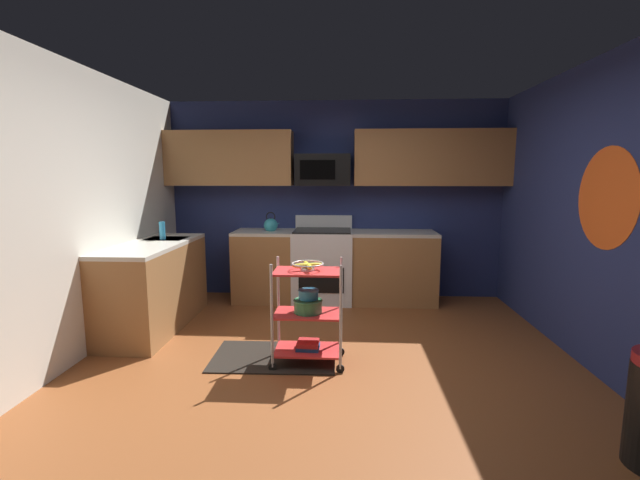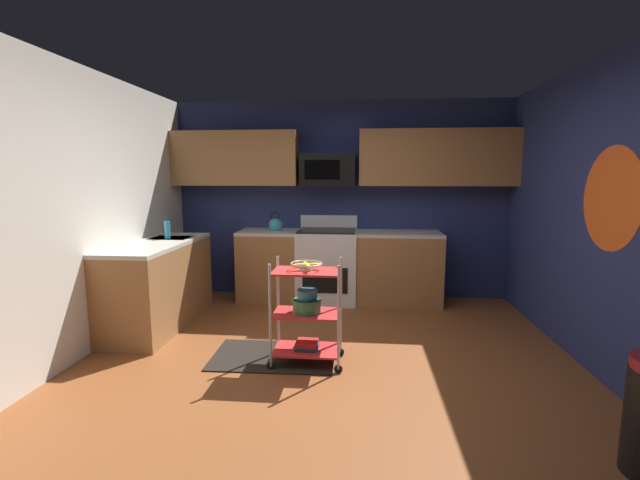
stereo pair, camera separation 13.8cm
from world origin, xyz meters
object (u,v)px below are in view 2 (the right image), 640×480
at_px(rolling_cart, 307,313).
at_px(mixing_bowl_small, 307,294).
at_px(dish_soap_bottle, 167,230).
at_px(fruit_bowl, 307,265).
at_px(mixing_bowl_large, 307,306).
at_px(kettle, 276,225).
at_px(microwave, 328,170).
at_px(oven_range, 327,265).
at_px(book_stack, 307,345).

relative_size(rolling_cart, mixing_bowl_small, 5.03).
bearing_deg(dish_soap_bottle, mixing_bowl_small, -31.86).
xyz_separation_m(fruit_bowl, mixing_bowl_large, (0.00, 0.00, -0.36)).
height_order(fruit_bowl, dish_soap_bottle, dish_soap_bottle).
distance_m(rolling_cart, kettle, 2.11).
xyz_separation_m(microwave, fruit_bowl, (-0.02, -2.04, -0.82)).
bearing_deg(oven_range, book_stack, -90.72).
xyz_separation_m(microwave, rolling_cart, (-0.02, -2.04, -1.25)).
height_order(oven_range, mixing_bowl_small, oven_range).
distance_m(rolling_cart, fruit_bowl, 0.42).
relative_size(fruit_bowl, mixing_bowl_small, 1.49).
relative_size(rolling_cart, book_stack, 4.51).
xyz_separation_m(rolling_cart, kettle, (-0.65, 1.93, 0.54)).
height_order(mixing_bowl_large, dish_soap_bottle, dish_soap_bottle).
height_order(oven_range, mixing_bowl_large, oven_range).
bearing_deg(microwave, rolling_cart, -90.67).
bearing_deg(mixing_bowl_small, dish_soap_bottle, 148.14).
height_order(fruit_bowl, mixing_bowl_large, fruit_bowl).
relative_size(mixing_bowl_small, dish_soap_bottle, 0.91).
bearing_deg(oven_range, mixing_bowl_large, -90.70).
bearing_deg(book_stack, kettle, 108.49).
bearing_deg(fruit_bowl, rolling_cart, 0.00).
height_order(microwave, kettle, microwave).
height_order(fruit_bowl, kettle, kettle).
relative_size(rolling_cart, kettle, 3.47).
height_order(oven_range, kettle, kettle).
distance_m(oven_range, mixing_bowl_small, 1.92).
height_order(book_stack, dish_soap_bottle, dish_soap_bottle).
xyz_separation_m(oven_range, rolling_cart, (-0.02, -1.94, -0.03)).
bearing_deg(mixing_bowl_large, oven_range, 89.30).
height_order(mixing_bowl_small, kettle, kettle).
xyz_separation_m(fruit_bowl, kettle, (-0.65, 1.93, 0.12)).
height_order(oven_range, fruit_bowl, oven_range).
relative_size(book_stack, dish_soap_bottle, 1.02).
relative_size(microwave, dish_soap_bottle, 3.50).
relative_size(rolling_cart, mixing_bowl_large, 3.63).
height_order(rolling_cart, mixing_bowl_large, rolling_cart).
distance_m(oven_range, microwave, 1.23).
relative_size(kettle, dish_soap_bottle, 1.32).
bearing_deg(mixing_bowl_large, fruit_bowl, -180.00).
bearing_deg(oven_range, microwave, 90.26).
distance_m(rolling_cart, mixing_bowl_small, 0.17).
bearing_deg(microwave, mixing_bowl_small, -90.58).
distance_m(microwave, book_stack, 2.56).
bearing_deg(mixing_bowl_small, book_stack, -99.67).
bearing_deg(mixing_bowl_small, rolling_cart, -99.67).
height_order(mixing_bowl_large, book_stack, mixing_bowl_large).
bearing_deg(fruit_bowl, kettle, 108.49).
relative_size(mixing_bowl_large, book_stack, 1.24).
height_order(kettle, dish_soap_bottle, kettle).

